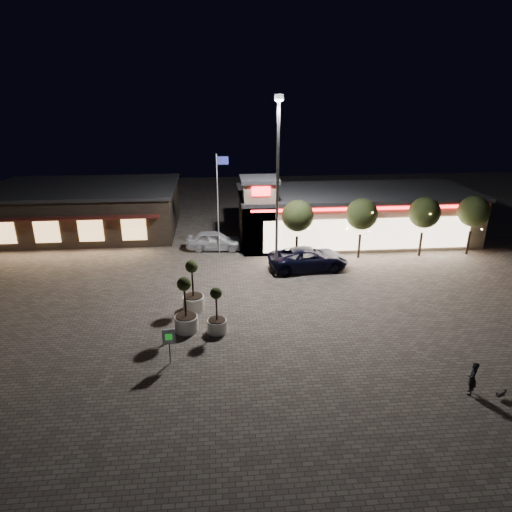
{
  "coord_description": "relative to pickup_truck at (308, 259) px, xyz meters",
  "views": [
    {
      "loc": [
        -2.17,
        -21.96,
        13.05
      ],
      "look_at": [
        0.37,
        6.0,
        2.33
      ],
      "focal_mm": 32.0,
      "sensor_mm": 36.0,
      "label": 1
    }
  ],
  "objects": [
    {
      "name": "restaurant_building",
      "position": [
        -18.55,
        10.9,
        1.34
      ],
      "size": [
        16.4,
        11.0,
        4.3
      ],
      "color": "#382D23",
      "rests_on": "ground"
    },
    {
      "name": "white_sedan",
      "position": [
        -6.91,
        4.87,
        -0.03
      ],
      "size": [
        4.76,
        2.2,
        1.58
      ],
      "primitive_type": "imported",
      "rotation": [
        0.0,
        0.0,
        1.5
      ],
      "color": "silver",
      "rests_on": "ground"
    },
    {
      "name": "retail_building",
      "position": [
        4.96,
        6.74,
        1.39
      ],
      "size": [
        20.4,
        8.4,
        6.1
      ],
      "color": "gray",
      "rests_on": "ground"
    },
    {
      "name": "pedestrian",
      "position": [
        4.35,
        -15.08,
        -0.02
      ],
      "size": [
        0.63,
        0.7,
        1.6
      ],
      "primitive_type": "imported",
      "rotation": [
        0.0,
        0.0,
        -2.11
      ],
      "color": "black",
      "rests_on": "ground"
    },
    {
      "name": "planter_mid",
      "position": [
        -8.56,
        -8.33,
        0.19
      ],
      "size": [
        1.32,
        1.32,
        3.26
      ],
      "color": "white",
      "rests_on": "ground"
    },
    {
      "name": "planter_right",
      "position": [
        -6.86,
        -8.64,
        0.02
      ],
      "size": [
        1.1,
        1.1,
        2.71
      ],
      "color": "white",
      "rests_on": "ground"
    },
    {
      "name": "string_tree_d",
      "position": [
        13.45,
        1.93,
        2.74
      ],
      "size": [
        2.42,
        2.42,
        4.79
      ],
      "color": "#332319",
      "rests_on": "ground"
    },
    {
      "name": "flagpole",
      "position": [
        -6.45,
        3.93,
        3.92
      ],
      "size": [
        0.95,
        0.1,
        8.0
      ],
      "color": "white",
      "rests_on": "ground"
    },
    {
      "name": "valet_sign",
      "position": [
        -9.2,
        -11.46,
        0.52
      ],
      "size": [
        0.63,
        0.12,
        1.91
      ],
      "color": "gray",
      "rests_on": "ground"
    },
    {
      "name": "string_tree_a",
      "position": [
        -0.55,
        1.93,
        2.74
      ],
      "size": [
        2.42,
        2.42,
        4.79
      ],
      "color": "#332319",
      "rests_on": "ground"
    },
    {
      "name": "floodlight_pole",
      "position": [
        -2.55,
        -1.07,
        6.2
      ],
      "size": [
        0.6,
        0.4,
        12.38
      ],
      "color": "gray",
      "rests_on": "ground"
    },
    {
      "name": "ground",
      "position": [
        -4.55,
        -9.07,
        -0.82
      ],
      "size": [
        90.0,
        90.0,
        0.0
      ],
      "primitive_type": "plane",
      "color": "slate",
      "rests_on": "ground"
    },
    {
      "name": "pickup_truck",
      "position": [
        0.0,
        0.0,
        0.0
      ],
      "size": [
        6.13,
        3.26,
        1.64
      ],
      "primitive_type": "imported",
      "rotation": [
        0.0,
        0.0,
        1.67
      ],
      "color": "black",
      "rests_on": "ground"
    },
    {
      "name": "planter_left",
      "position": [
        -8.25,
        -5.81,
        0.18
      ],
      "size": [
        1.32,
        1.32,
        3.23
      ],
      "color": "white",
      "rests_on": "ground"
    },
    {
      "name": "dog",
      "position": [
        5.57,
        -15.51,
        -0.53
      ],
      "size": [
        0.53,
        0.33,
        0.29
      ],
      "color": "#59514C",
      "rests_on": "ground"
    },
    {
      "name": "string_tree_b",
      "position": [
        4.45,
        1.93,
        2.74
      ],
      "size": [
        2.42,
        2.42,
        4.79
      ],
      "color": "#332319",
      "rests_on": "ground"
    },
    {
      "name": "string_tree_c",
      "position": [
        9.45,
        1.93,
        2.74
      ],
      "size": [
        2.42,
        2.42,
        4.79
      ],
      "color": "#332319",
      "rests_on": "ground"
    }
  ]
}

